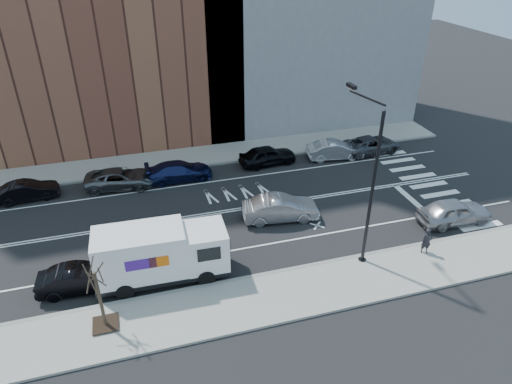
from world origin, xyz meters
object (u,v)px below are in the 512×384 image
fedex_van (161,253)px  pedestrian (427,241)px  driving_sedan (280,208)px  near_parked_front (454,212)px  far_parked_b (27,191)px

fedex_van → pedestrian: 14.94m
driving_sedan → near_parked_front: size_ratio=1.03×
fedex_van → pedestrian: bearing=-6.6°
fedex_van → near_parked_front: fedex_van is taller
fedex_van → far_parked_b: 13.70m
fedex_van → near_parked_front: 18.46m
fedex_van → far_parked_b: bearing=128.1°
far_parked_b → pedestrian: size_ratio=2.55×
near_parked_front → driving_sedan: bearing=73.8°
near_parked_front → pedestrian: pedestrian is taller
fedex_van → driving_sedan: bearing=26.9°
far_parked_b → driving_sedan: bearing=-119.4°
fedex_van → far_parked_b: fedex_van is taller
near_parked_front → pedestrian: bearing=125.3°
far_parked_b → driving_sedan: 17.61m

